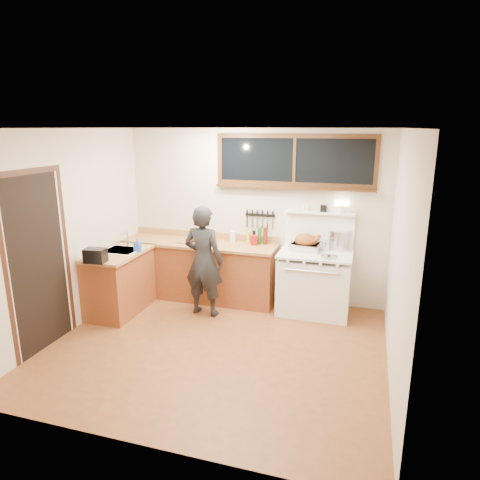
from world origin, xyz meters
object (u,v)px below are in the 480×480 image
(man, at_px, (204,261))
(roast_turkey, at_px, (306,243))
(cutting_board, at_px, (194,239))
(vintage_stove, at_px, (315,281))

(man, height_order, roast_turkey, man)
(man, relative_size, cutting_board, 3.33)
(cutting_board, distance_m, roast_turkey, 1.69)
(man, distance_m, roast_turkey, 1.48)
(vintage_stove, relative_size, roast_turkey, 3.46)
(vintage_stove, distance_m, man, 1.62)
(vintage_stove, xyz_separation_m, roast_turkey, (-0.16, 0.08, 0.53))
(vintage_stove, bearing_deg, man, -160.66)
(roast_turkey, bearing_deg, cutting_board, -177.28)
(man, bearing_deg, cutting_board, 124.06)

